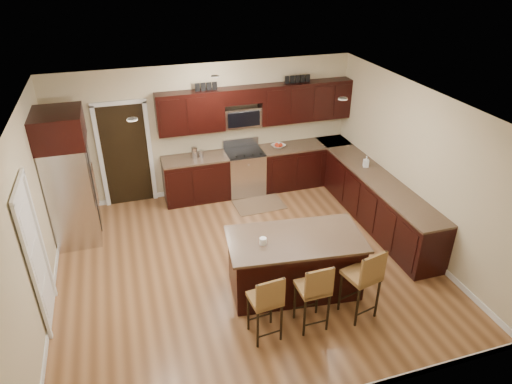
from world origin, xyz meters
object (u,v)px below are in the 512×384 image
object	(u,v)px
island	(294,265)
stool_left	(267,300)
refrigerator	(69,177)
stool_right	(365,276)
range	(245,171)
stool_mid	(315,289)

from	to	relation	value
island	stool_left	bearing A→B (deg)	-123.82
island	refrigerator	distance (m)	4.07
stool_left	stool_right	bearing A→B (deg)	-5.18
range	stool_mid	distance (m)	4.07
stool_left	stool_right	size ratio (longest dim) A/B	0.92
stool_left	island	bearing A→B (deg)	44.40
stool_right	island	bearing A→B (deg)	116.16
stool_left	refrigerator	bearing A→B (deg)	121.56
refrigerator	stool_mid	bearing A→B (deg)	-46.63
range	stool_right	xyz separation A→B (m)	(0.54, -4.06, 0.24)
stool_right	refrigerator	size ratio (longest dim) A/B	0.48
stool_right	refrigerator	distance (m)	5.08
stool_left	stool_right	xyz separation A→B (m)	(1.40, -0.00, 0.06)
island	stool_right	world-z (taller)	stool_right
range	stool_mid	bearing A→B (deg)	-92.78
range	refrigerator	xyz separation A→B (m)	(-3.30, -0.77, 0.73)
range	stool_left	distance (m)	4.15
range	island	distance (m)	3.22
range	stool_mid	xyz separation A→B (m)	(-0.20, -4.06, 0.20)
island	stool_mid	distance (m)	0.88
range	island	world-z (taller)	range
stool_right	stool_left	bearing A→B (deg)	167.18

